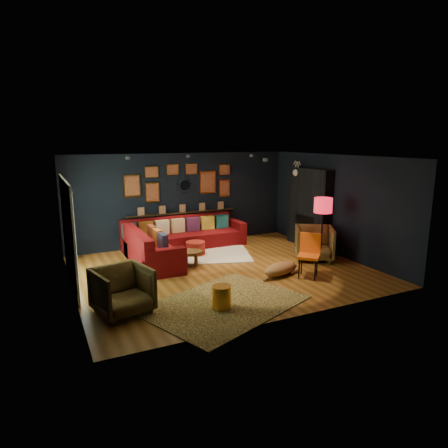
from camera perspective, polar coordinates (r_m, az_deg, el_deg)
name	(u,v)px	position (r m, az deg, el deg)	size (l,w,h in m)	color
floor	(223,271)	(9.29, -0.19, -6.67)	(6.50, 6.50, 0.00)	#9A622A
room_walls	(223,203)	(8.91, -0.20, 3.08)	(6.50, 6.50, 6.50)	black
sectional	(172,242)	(10.60, -7.41, -2.59)	(3.41, 2.69, 0.86)	#650A0C
ledge	(183,213)	(11.47, -5.94, 1.62)	(3.20, 0.12, 0.04)	black
gallery_wall	(181,182)	(11.37, -6.16, 6.05)	(3.15, 0.04, 1.02)	gold
sunburst_mirror	(185,185)	(11.43, -5.61, 5.55)	(0.47, 0.16, 0.47)	silver
fireplace	(309,211)	(11.37, 12.05, 1.85)	(0.31, 1.60, 2.20)	black
deer_head	(301,172)	(11.66, 10.95, 7.25)	(0.50, 0.28, 0.45)	white
sliding_door	(69,233)	(8.78, -21.32, -1.17)	(0.06, 2.80, 2.20)	white
ceiling_spots	(208,157)	(9.54, -2.29, 9.50)	(3.30, 2.50, 0.06)	black
shag_rug	(207,255)	(10.48, -2.41, -4.40)	(2.19, 1.59, 0.03)	white
leopard_rug	(224,304)	(7.49, 0.03, -11.35)	(2.81, 2.01, 0.02)	#D8AE5A
coffee_table	(189,254)	(9.52, -5.06, -4.28)	(0.82, 0.70, 0.35)	brown
pouf	(196,248)	(10.47, -4.09, -3.42)	(0.50, 0.50, 0.33)	maroon
armchair_left	(122,288)	(7.19, -14.33, -8.90)	(0.89, 0.83, 0.91)	#A47E3B
armchair_right	(314,241)	(10.25, 12.77, -2.45)	(0.91, 0.85, 0.93)	#A47E3B
gold_stool	(222,297)	(7.23, -0.35, -10.43)	(0.34, 0.34, 0.43)	gold
orange_chair	(309,251)	(8.97, 12.09, -3.84)	(0.64, 0.64, 0.96)	black
floor_lamp	(323,208)	(9.95, 13.97, 2.20)	(0.44, 0.44, 1.60)	black
dog	(280,266)	(8.98, 8.00, -6.02)	(1.25, 0.61, 0.40)	#A3693A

